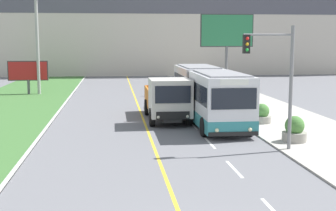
% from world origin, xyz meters
% --- Properties ---
extents(city_bus, '(2.69, 12.76, 3.17)m').
position_xyz_m(city_bus, '(3.96, 18.93, 1.61)').
color(city_bus, silver).
rests_on(city_bus, ground_plane).
extents(dump_truck, '(2.45, 7.11, 2.69)m').
position_xyz_m(dump_truck, '(1.43, 18.29, 1.34)').
color(dump_truck, black).
rests_on(dump_truck, ground_plane).
extents(car_distant, '(1.80, 4.30, 1.45)m').
position_xyz_m(car_distant, '(4.30, 34.36, 0.69)').
color(car_distant, silver).
rests_on(car_distant, ground_plane).
extents(utility_pole_far, '(1.80, 0.28, 10.31)m').
position_xyz_m(utility_pole_far, '(-8.56, 34.22, 5.21)').
color(utility_pole_far, '#9E9E99').
rests_on(utility_pole_far, ground_plane).
extents(traffic_light_mast, '(2.28, 0.32, 5.54)m').
position_xyz_m(traffic_light_mast, '(5.28, 10.48, 3.54)').
color(traffic_light_mast, slate).
rests_on(traffic_light_mast, ground_plane).
extents(billboard_large, '(4.85, 0.24, 7.24)m').
position_xyz_m(billboard_large, '(8.45, 32.65, 5.50)').
color(billboard_large, '#59595B').
rests_on(billboard_large, ground_plane).
extents(billboard_small, '(3.58, 0.24, 3.04)m').
position_xyz_m(billboard_small, '(-9.53, 34.47, 2.07)').
color(billboard_small, '#59595B').
rests_on(billboard_small, ground_plane).
extents(planter_round_near, '(1.16, 1.16, 1.24)m').
position_xyz_m(planter_round_near, '(6.78, 11.94, 0.62)').
color(planter_round_near, gray).
rests_on(planter_round_near, sidewalk_right).
extents(planter_round_second, '(1.08, 1.08, 1.14)m').
position_xyz_m(planter_round_second, '(6.82, 17.05, 0.57)').
color(planter_round_second, gray).
rests_on(planter_round_second, sidewalk_right).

